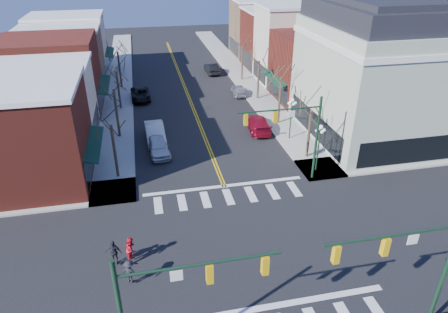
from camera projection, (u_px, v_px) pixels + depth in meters
ground at (249, 250)px, 25.53m from camera, size 160.00×160.00×0.00m
sidewalk_left at (117, 133)px, 41.14m from camera, size 3.50×70.00×0.15m
sidewalk_right at (278, 119)px, 44.35m from camera, size 3.50×70.00×0.15m
bldg_left_brick_a at (18, 138)px, 30.93m from camera, size 10.00×8.50×8.00m
bldg_left_stucco_a at (38, 106)px, 37.74m from camera, size 10.00×7.00×7.50m
bldg_left_brick_b at (51, 77)px, 44.40m from camera, size 10.00×9.00×8.50m
bldg_left_tan at (62, 61)px, 51.68m from camera, size 10.00×7.50×7.80m
bldg_left_stucco_b at (70, 46)px, 58.28m from camera, size 10.00×8.00×8.20m
bldg_right_brick_a at (317, 67)px, 48.71m from camera, size 10.00×8.50×8.00m
bldg_right_stucco at (295, 45)px, 54.92m from camera, size 10.00×7.00×10.00m
bldg_right_brick_b at (277, 39)px, 61.75m from camera, size 10.00×8.00×8.50m
bldg_right_tan at (262, 28)px, 68.53m from camera, size 10.00×8.00×9.00m
victorian_corner at (379, 71)px, 37.93m from camera, size 12.25×14.25×13.30m
traffic_mast_near_left at (168, 301)px, 15.90m from camera, size 6.60×0.28×7.20m
traffic_mast_near_right at (415, 261)px, 17.94m from camera, size 6.60×0.28×7.20m
traffic_mast_far_right at (296, 129)px, 30.71m from camera, size 6.60×0.28×7.20m
lamppost_corner at (319, 140)px, 32.97m from camera, size 0.36×0.36×4.33m
lamppost_midblock at (291, 112)px, 38.58m from camera, size 0.36×0.36×4.33m
tree_left_a at (115, 152)px, 32.35m from camera, size 0.24×0.24×4.76m
tree_left_b at (117, 114)px, 39.19m from camera, size 0.24×0.24×5.04m
tree_left_c at (119, 91)px, 46.21m from camera, size 0.24×0.24×4.55m
tree_left_d at (120, 70)px, 53.03m from camera, size 0.24×0.24×4.90m
tree_right_a at (309, 135)px, 35.47m from camera, size 0.24×0.24×4.62m
tree_right_b at (280, 101)px, 42.24m from camera, size 0.24×0.24×5.18m
tree_right_c at (258, 80)px, 49.23m from camera, size 0.24×0.24×4.83m
tree_right_d at (242, 63)px, 56.10m from camera, size 0.24×0.24×4.97m
car_left_near at (158, 146)px, 36.92m from camera, size 2.22×4.72×1.56m
car_left_mid at (155, 133)px, 39.34m from camera, size 1.97×5.14×1.67m
car_left_far at (140, 94)px, 49.87m from camera, size 2.46×5.04×1.38m
car_right_near at (258, 124)px, 41.56m from camera, size 2.53×5.35×1.51m
car_right_mid at (238, 90)px, 51.39m from camera, size 1.86×4.06×1.35m
car_right_far at (212, 68)px, 59.94m from camera, size 1.78×4.66×1.52m
pedestrian_red_b at (131, 249)px, 24.09m from camera, size 0.88×1.00×1.73m
pedestrian_dark_a at (114, 252)px, 23.92m from camera, size 1.04×0.66×1.65m
pedestrian_dark_b at (130, 272)px, 22.57m from camera, size 1.14×0.95×1.54m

